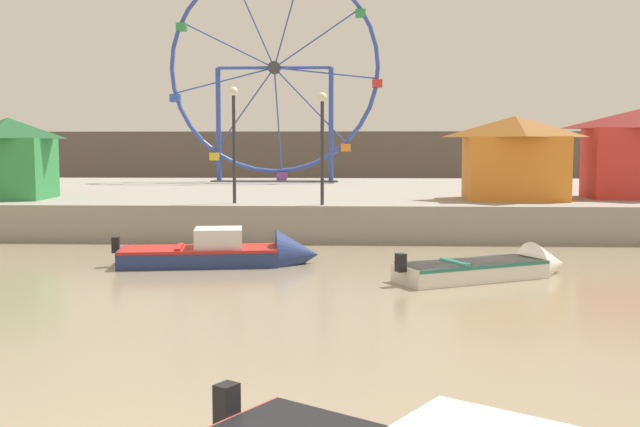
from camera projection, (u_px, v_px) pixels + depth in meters
quay_promenade at (318, 201)px, 36.05m from camera, size 110.00×21.81×1.30m
distant_town_skyline at (330, 161)px, 56.46m from camera, size 140.00×3.00×4.40m
motorboat_navy_blue at (236, 253)px, 20.87m from camera, size 5.81×2.33×1.54m
motorboat_white_red_stripe at (500, 268)px, 18.88m from camera, size 4.96×3.35×1.25m
ferris_wheel_blue_frame at (274, 72)px, 41.48m from camera, size 11.97×1.20×12.32m
carnival_booth_orange_canopy at (515, 156)px, 28.04m from camera, size 4.08×3.32×3.17m
carnival_booth_green_kiosk at (9, 157)px, 28.46m from camera, size 3.39×3.17×3.12m
promenade_lamp_near at (234, 128)px, 26.17m from camera, size 0.32×0.32×4.12m
promenade_lamp_far at (322, 131)px, 25.43m from camera, size 0.32×0.32×3.87m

